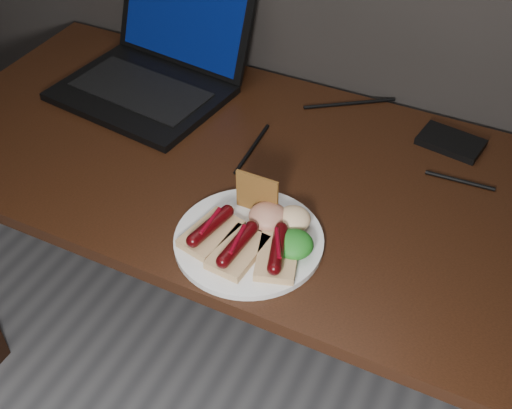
{
  "coord_description": "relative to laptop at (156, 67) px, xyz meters",
  "views": [
    {
      "loc": [
        0.5,
        0.44,
        1.6
      ],
      "look_at": [
        0.13,
        1.2,
        0.82
      ],
      "focal_mm": 45.0,
      "sensor_mm": 36.0,
      "label": 1
    }
  ],
  "objects": [
    {
      "name": "bread_sausage_right",
      "position": [
        0.51,
        -0.41,
        -0.02
      ],
      "size": [
        0.1,
        0.13,
        0.04
      ],
      "color": "#DAB180",
      "rests_on": "plate"
    },
    {
      "name": "desk",
      "position": [
        0.31,
        -0.18,
        -0.14
      ],
      "size": [
        1.4,
        0.7,
        0.75
      ],
      "color": "#33180C",
      "rests_on": "ground"
    },
    {
      "name": "salsa_mound",
      "position": [
        0.46,
        -0.33,
        -0.02
      ],
      "size": [
        0.07,
        0.07,
        0.04
      ],
      "primitive_type": "ellipsoid",
      "color": "maroon",
      "rests_on": "plate"
    },
    {
      "name": "desk_cables",
      "position": [
        0.31,
        -0.02,
        -0.05
      ],
      "size": [
        1.01,
        0.41,
        0.01
      ],
      "color": "black",
      "rests_on": "desk"
    },
    {
      "name": "bread_sausage_left",
      "position": [
        0.38,
        -0.41,
        -0.02
      ],
      "size": [
        0.09,
        0.13,
        0.04
      ],
      "color": "#DAB180",
      "rests_on": "plate"
    },
    {
      "name": "plate",
      "position": [
        0.44,
        -0.38,
        -0.04
      ],
      "size": [
        0.31,
        0.31,
        0.01
      ],
      "primitive_type": "cylinder",
      "rotation": [
        0.0,
        0.0,
        -0.12
      ],
      "color": "silver",
      "rests_on": "desk"
    },
    {
      "name": "hard_drive",
      "position": [
        0.7,
        0.07,
        -0.04
      ],
      "size": [
        0.15,
        0.1,
        0.02
      ],
      "primitive_type": "cube",
      "rotation": [
        0.0,
        0.0,
        -0.15
      ],
      "color": "black",
      "rests_on": "desk"
    },
    {
      "name": "crispbread",
      "position": [
        0.42,
        -0.31,
        0.0
      ],
      "size": [
        0.09,
        0.01,
        0.08
      ],
      "primitive_type": "cube",
      "color": "olive",
      "rests_on": "plate"
    },
    {
      "name": "salad_greens",
      "position": [
        0.53,
        -0.38,
        -0.02
      ],
      "size": [
        0.07,
        0.07,
        0.04
      ],
      "primitive_type": "ellipsoid",
      "color": "#1C6213",
      "rests_on": "plate"
    },
    {
      "name": "coleslaw_mound",
      "position": [
        0.5,
        -0.32,
        -0.02
      ],
      "size": [
        0.06,
        0.06,
        0.04
      ],
      "primitive_type": "ellipsoid",
      "color": "beige",
      "rests_on": "plate"
    },
    {
      "name": "laptop",
      "position": [
        0.0,
        0.0,
        0.0
      ],
      "size": [
        0.42,
        0.42,
        0.25
      ],
      "color": "black",
      "rests_on": "desk"
    },
    {
      "name": "bread_sausage_center",
      "position": [
        0.44,
        -0.43,
        -0.02
      ],
      "size": [
        0.08,
        0.12,
        0.04
      ],
      "color": "#DAB180",
      "rests_on": "plate"
    }
  ]
}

